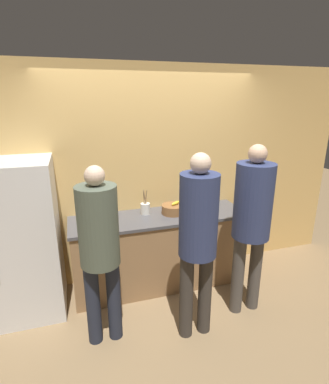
{
  "coord_description": "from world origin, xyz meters",
  "views": [
    {
      "loc": [
        -0.9,
        -2.78,
        2.21
      ],
      "look_at": [
        0.0,
        0.14,
        1.25
      ],
      "focal_mm": 28.0,
      "sensor_mm": 36.0,
      "label": 1
    }
  ],
  "objects_px": {
    "person_right": "(252,215)",
    "cup_black": "(106,210)",
    "refrigerator": "(24,240)",
    "bottle_red": "(104,221)",
    "fruit_bowl": "(173,209)",
    "utensil_crock": "(145,208)",
    "person_center": "(198,233)",
    "person_left": "(99,243)"
  },
  "relations": [
    {
      "from": "fruit_bowl",
      "to": "cup_black",
      "type": "bearing_deg",
      "value": 164.7
    },
    {
      "from": "refrigerator",
      "to": "utensil_crock",
      "type": "relative_size",
      "value": 5.6
    },
    {
      "from": "person_right",
      "to": "fruit_bowl",
      "type": "relative_size",
      "value": 6.72
    },
    {
      "from": "person_center",
      "to": "fruit_bowl",
      "type": "bearing_deg",
      "value": 85.15
    },
    {
      "from": "refrigerator",
      "to": "person_right",
      "type": "bearing_deg",
      "value": -17.36
    },
    {
      "from": "person_left",
      "to": "person_center",
      "type": "height_order",
      "value": "person_center"
    },
    {
      "from": "person_center",
      "to": "bottle_red",
      "type": "bearing_deg",
      "value": 135.95
    },
    {
      "from": "refrigerator",
      "to": "person_left",
      "type": "relative_size",
      "value": 0.97
    },
    {
      "from": "utensil_crock",
      "to": "person_right",
      "type": "bearing_deg",
      "value": -43.28
    },
    {
      "from": "refrigerator",
      "to": "bottle_red",
      "type": "bearing_deg",
      "value": -9.13
    },
    {
      "from": "refrigerator",
      "to": "bottle_red",
      "type": "distance_m",
      "value": 0.83
    },
    {
      "from": "refrigerator",
      "to": "cup_black",
      "type": "xyz_separation_m",
      "value": [
        0.87,
        0.27,
        0.13
      ]
    },
    {
      "from": "fruit_bowl",
      "to": "person_center",
      "type": "bearing_deg",
      "value": -94.85
    },
    {
      "from": "person_right",
      "to": "bottle_red",
      "type": "xyz_separation_m",
      "value": [
        -1.4,
        0.56,
        -0.12
      ]
    },
    {
      "from": "person_center",
      "to": "person_right",
      "type": "relative_size",
      "value": 0.99
    },
    {
      "from": "bottle_red",
      "to": "refrigerator",
      "type": "bearing_deg",
      "value": 170.87
    },
    {
      "from": "refrigerator",
      "to": "bottle_red",
      "type": "xyz_separation_m",
      "value": [
        0.81,
        -0.13,
        0.15
      ]
    },
    {
      "from": "person_center",
      "to": "person_left",
      "type": "bearing_deg",
      "value": 168.4
    },
    {
      "from": "refrigerator",
      "to": "person_right",
      "type": "distance_m",
      "value": 2.33
    },
    {
      "from": "cup_black",
      "to": "person_center",
      "type": "bearing_deg",
      "value": -58.58
    },
    {
      "from": "person_right",
      "to": "person_center",
      "type": "bearing_deg",
      "value": -165.78
    },
    {
      "from": "refrigerator",
      "to": "fruit_bowl",
      "type": "height_order",
      "value": "refrigerator"
    },
    {
      "from": "person_left",
      "to": "utensil_crock",
      "type": "distance_m",
      "value": 1.03
    },
    {
      "from": "person_right",
      "to": "cup_black",
      "type": "relative_size",
      "value": 17.5
    },
    {
      "from": "person_right",
      "to": "utensil_crock",
      "type": "distance_m",
      "value": 1.23
    },
    {
      "from": "person_right",
      "to": "bottle_red",
      "type": "relative_size",
      "value": 8.94
    },
    {
      "from": "refrigerator",
      "to": "fruit_bowl",
      "type": "distance_m",
      "value": 1.64
    },
    {
      "from": "bottle_red",
      "to": "cup_black",
      "type": "xyz_separation_m",
      "value": [
        0.06,
        0.4,
        -0.03
      ]
    },
    {
      "from": "person_center",
      "to": "cup_black",
      "type": "distance_m",
      "value": 1.33
    },
    {
      "from": "refrigerator",
      "to": "fruit_bowl",
      "type": "xyz_separation_m",
      "value": [
        1.63,
        0.06,
        0.13
      ]
    },
    {
      "from": "person_center",
      "to": "bottle_red",
      "type": "xyz_separation_m",
      "value": [
        -0.75,
        0.73,
        -0.09
      ]
    },
    {
      "from": "person_center",
      "to": "fruit_bowl",
      "type": "height_order",
      "value": "person_center"
    },
    {
      "from": "utensil_crock",
      "to": "person_center",
      "type": "bearing_deg",
      "value": -76.57
    },
    {
      "from": "fruit_bowl",
      "to": "bottle_red",
      "type": "bearing_deg",
      "value": -166.89
    },
    {
      "from": "person_right",
      "to": "utensil_crock",
      "type": "bearing_deg",
      "value": 136.72
    },
    {
      "from": "person_left",
      "to": "fruit_bowl",
      "type": "xyz_separation_m",
      "value": [
        0.93,
        0.74,
        -0.06
      ]
    },
    {
      "from": "person_center",
      "to": "refrigerator",
      "type": "bearing_deg",
      "value": 151.21
    },
    {
      "from": "utensil_crock",
      "to": "bottle_red",
      "type": "height_order",
      "value": "utensil_crock"
    },
    {
      "from": "cup_black",
      "to": "person_left",
      "type": "bearing_deg",
      "value": -99.47
    },
    {
      "from": "refrigerator",
      "to": "bottle_red",
      "type": "height_order",
      "value": "refrigerator"
    },
    {
      "from": "person_right",
      "to": "cup_black",
      "type": "xyz_separation_m",
      "value": [
        -1.34,
        0.96,
        -0.15
      ]
    },
    {
      "from": "refrigerator",
      "to": "person_center",
      "type": "distance_m",
      "value": 1.79
    }
  ]
}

